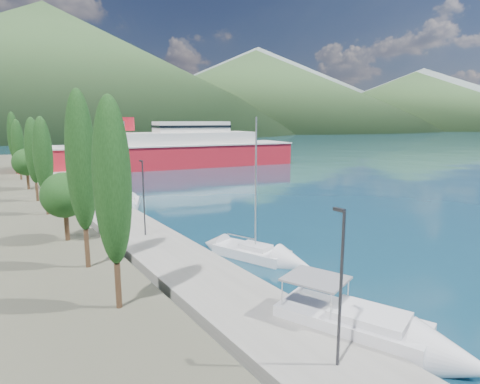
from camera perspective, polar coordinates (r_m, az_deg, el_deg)
ground at (r=138.01m, az=-24.86°, el=5.10°), size 1400.00×1400.00×0.00m
quay at (r=44.60m, az=-18.43°, el=-2.75°), size 5.00×88.00×0.80m
hills_far at (r=657.85m, az=-19.68°, el=15.49°), size 1480.00×900.00×180.00m
hills_near at (r=408.05m, az=-16.72°, el=15.28°), size 1010.00×520.00×115.00m
tree_row at (r=48.19m, az=-26.84°, el=4.30°), size 3.62×62.76×11.18m
lamp_posts at (r=33.16m, az=-13.74°, el=-0.35°), size 0.15×43.33×6.06m
motor_cruiser at (r=19.59m, az=20.08°, el=-19.21°), size 5.86×9.55×3.40m
sailboat_near at (r=29.02m, az=4.69°, el=-9.33°), size 4.87×8.05×11.11m
sailboat_mid at (r=47.15m, az=-15.75°, el=-2.05°), size 4.90×7.68×10.78m
ferry at (r=87.81m, az=-10.30°, el=5.71°), size 57.15×19.28×11.14m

